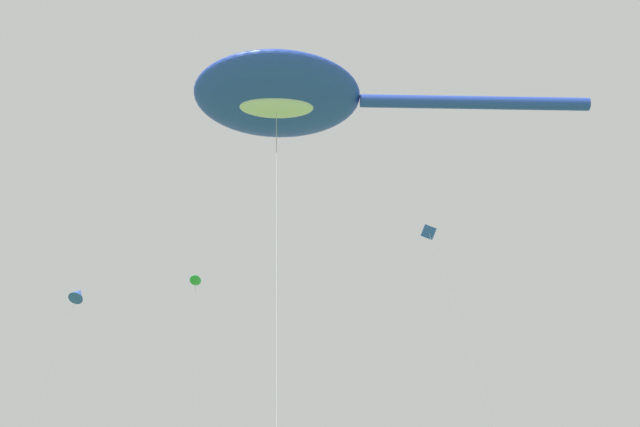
# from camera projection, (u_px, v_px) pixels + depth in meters

# --- Properties ---
(big_show_kite) EXTENTS (13.01, 9.24, 20.53)m
(big_show_kite) POSITION_uv_depth(u_px,v_px,m) (287.00, 96.00, 24.90)
(big_show_kite) COLOR blue
(big_show_kite) RESTS_ON ground
(small_kite_stunt_black) EXTENTS (4.26, 1.68, 20.67)m
(small_kite_stunt_black) POSITION_uv_depth(u_px,v_px,m) (448.00, 290.00, 30.89)
(small_kite_stunt_black) COLOR blue
(small_kite_stunt_black) RESTS_ON ground
(small_kite_triangle_green) EXTENTS (3.02, 1.42, 24.13)m
(small_kite_triangle_green) POSITION_uv_depth(u_px,v_px,m) (195.00, 286.00, 42.59)
(small_kite_triangle_green) COLOR green
(small_kite_triangle_green) RESTS_ON ground
(small_kite_box_yellow) EXTENTS (2.79, 1.39, 20.53)m
(small_kite_box_yellow) POSITION_uv_depth(u_px,v_px,m) (77.00, 296.00, 36.43)
(small_kite_box_yellow) COLOR blue
(small_kite_box_yellow) RESTS_ON ground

